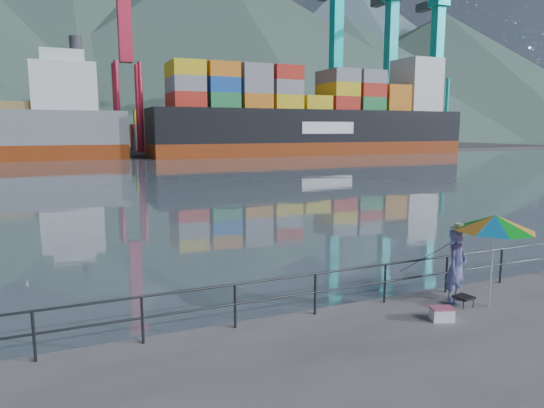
{
  "coord_description": "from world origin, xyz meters",
  "views": [
    {
      "loc": [
        -6.28,
        -8.0,
        4.38
      ],
      "look_at": [
        -0.26,
        6.0,
        2.0
      ],
      "focal_mm": 32.0,
      "sensor_mm": 36.0,
      "label": 1
    }
  ],
  "objects_px": {
    "fisherman": "(457,266)",
    "beach_umbrella": "(495,223)",
    "cooler_bag": "(442,315)",
    "container_ship": "(323,120)"
  },
  "relations": [
    {
      "from": "fisherman",
      "to": "beach_umbrella",
      "type": "xyz_separation_m",
      "value": [
        0.51,
        -0.63,
        1.18
      ]
    },
    {
      "from": "container_ship",
      "to": "cooler_bag",
      "type": "bearing_deg",
      "value": -117.13
    },
    {
      "from": "beach_umbrella",
      "to": "cooler_bag",
      "type": "distance_m",
      "value": 2.61
    },
    {
      "from": "beach_umbrella",
      "to": "cooler_bag",
      "type": "height_order",
      "value": "beach_umbrella"
    },
    {
      "from": "fisherman",
      "to": "beach_umbrella",
      "type": "relative_size",
      "value": 0.79
    },
    {
      "from": "cooler_bag",
      "to": "container_ship",
      "type": "height_order",
      "value": "container_ship"
    },
    {
      "from": "fisherman",
      "to": "beach_umbrella",
      "type": "bearing_deg",
      "value": -70.61
    },
    {
      "from": "container_ship",
      "to": "fisherman",
      "type": "bearing_deg",
      "value": -116.63
    },
    {
      "from": "beach_umbrella",
      "to": "fisherman",
      "type": "bearing_deg",
      "value": 129.02
    },
    {
      "from": "beach_umbrella",
      "to": "container_ship",
      "type": "relative_size",
      "value": 0.04
    }
  ]
}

